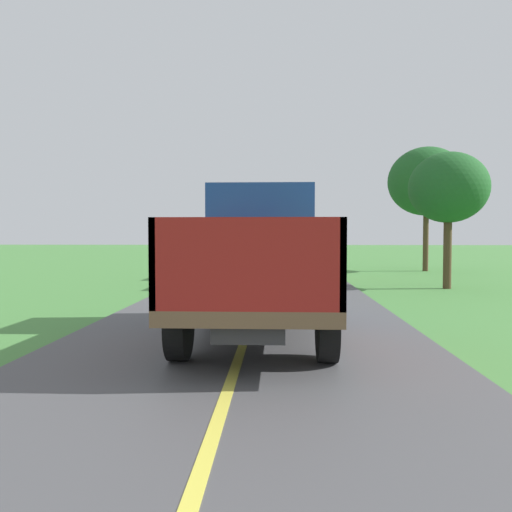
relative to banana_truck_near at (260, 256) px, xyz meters
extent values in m
cube|color=#2D2D30|center=(-0.01, -0.89, -0.79)|extent=(0.90, 5.51, 0.24)
cube|color=brown|center=(-0.01, -0.89, -0.59)|extent=(2.30, 5.80, 0.20)
cube|color=#1E479E|center=(-0.01, 1.06, 0.46)|extent=(2.10, 1.90, 1.90)
cube|color=black|center=(-0.01, 2.01, 0.79)|extent=(1.78, 0.02, 0.76)
cube|color=maroon|center=(-1.12, -1.87, 0.06)|extent=(0.08, 3.85, 1.10)
cube|color=maroon|center=(1.10, -1.87, 0.06)|extent=(0.08, 3.85, 1.10)
cube|color=maroon|center=(-0.01, -3.75, 0.06)|extent=(2.30, 0.08, 1.10)
cube|color=maroon|center=(-0.01, 0.02, 0.06)|extent=(2.30, 0.08, 1.10)
cylinder|color=black|center=(-1.06, 0.91, -0.89)|extent=(0.28, 1.00, 1.00)
cylinder|color=black|center=(1.04, 0.91, -0.89)|extent=(0.28, 1.00, 1.00)
cylinder|color=black|center=(-1.06, -2.49, -0.89)|extent=(0.28, 1.00, 1.00)
cylinder|color=black|center=(1.04, -2.49, -0.89)|extent=(0.28, 1.00, 1.00)
ellipsoid|color=#A5CA29|center=(0.57, -0.98, -0.34)|extent=(0.40, 0.39, 0.39)
ellipsoid|color=#9BC41D|center=(-0.83, -0.34, 0.04)|extent=(0.46, 0.46, 0.41)
ellipsoid|color=#A2C22A|center=(0.31, -2.15, 0.35)|extent=(0.59, 0.55, 0.38)
ellipsoid|color=#A8BC27|center=(0.20, -3.12, -0.35)|extent=(0.43, 0.52, 0.38)
ellipsoid|color=#95C62B|center=(0.54, -2.43, -0.02)|extent=(0.46, 0.50, 0.51)
ellipsoid|color=#97C52D|center=(0.77, -0.34, 0.35)|extent=(0.59, 0.60, 0.40)
ellipsoid|color=#9FC533|center=(-0.82, -1.47, -0.35)|extent=(0.50, 0.63, 0.49)
ellipsoid|color=#9EC527|center=(0.00, -2.90, 0.03)|extent=(0.53, 0.63, 0.45)
ellipsoid|color=#99BE27|center=(0.27, -1.12, -0.03)|extent=(0.51, 0.51, 0.44)
cube|color=#2D2D30|center=(-0.14, 10.36, -0.79)|extent=(0.90, 5.51, 0.24)
cube|color=brown|center=(-0.14, 10.36, -0.59)|extent=(2.30, 5.80, 0.20)
cube|color=red|center=(-0.14, 12.31, 0.46)|extent=(2.10, 1.90, 1.90)
cube|color=black|center=(-0.14, 13.27, 0.79)|extent=(1.78, 0.02, 0.76)
cube|color=#232328|center=(-1.25, 9.39, 0.06)|extent=(0.08, 3.85, 1.10)
cube|color=#232328|center=(0.97, 9.39, 0.06)|extent=(0.08, 3.85, 1.10)
cube|color=#232328|center=(-0.14, 7.50, 0.06)|extent=(2.30, 0.08, 1.10)
cube|color=#232328|center=(-0.14, 11.27, 0.06)|extent=(2.30, 0.08, 1.10)
cylinder|color=black|center=(-1.19, 12.16, -0.89)|extent=(0.28, 1.00, 1.00)
cylinder|color=black|center=(0.91, 12.16, -0.89)|extent=(0.28, 1.00, 1.00)
cylinder|color=black|center=(-1.19, 8.77, -0.89)|extent=(0.28, 1.00, 1.00)
cylinder|color=black|center=(0.91, 8.77, -0.89)|extent=(0.28, 1.00, 1.00)
ellipsoid|color=#98BC2B|center=(-0.38, 9.16, -0.01)|extent=(0.52, 0.62, 0.42)
ellipsoid|color=#A4C520|center=(0.60, 10.00, -0.02)|extent=(0.43, 0.55, 0.45)
ellipsoid|color=#A3BD26|center=(-0.02, 9.97, 0.04)|extent=(0.52, 0.60, 0.49)
ellipsoid|color=#A7C724|center=(0.45, 10.75, 0.33)|extent=(0.43, 0.50, 0.48)
ellipsoid|color=#9CC22F|center=(-0.02, 9.15, 0.01)|extent=(0.42, 0.53, 0.44)
ellipsoid|color=#A1BD34|center=(-0.38, 8.30, -0.28)|extent=(0.60, 0.57, 0.49)
ellipsoid|color=#9EC824|center=(-0.85, 7.99, -0.28)|extent=(0.43, 0.39, 0.49)
ellipsoid|color=#A5C429|center=(0.43, 9.57, -0.31)|extent=(0.56, 0.58, 0.49)
ellipsoid|color=#9CB621|center=(-0.39, 10.28, 0.32)|extent=(0.42, 0.47, 0.43)
cylinder|color=#4C3823|center=(6.23, 8.39, -0.26)|extent=(0.28, 0.28, 2.44)
ellipsoid|color=#1E5623|center=(6.23, 8.39, 2.05)|extent=(2.72, 2.72, 2.45)
cylinder|color=#4C3823|center=(7.97, 17.20, 0.06)|extent=(0.28, 0.28, 3.08)
ellipsoid|color=#1E5623|center=(7.97, 17.20, 3.17)|extent=(3.92, 3.92, 3.53)
camera|label=1|loc=(0.37, -9.67, 0.40)|focal=35.86mm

